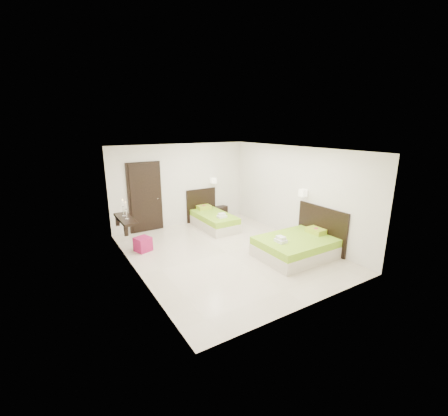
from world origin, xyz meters
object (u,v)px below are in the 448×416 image
bed_double (298,245)px  nightstand (219,212)px  bed_single (213,219)px  ottoman (143,244)px

bed_double → nightstand: 3.75m
bed_single → bed_double: bearing=-76.6°
bed_double → bed_single: bearing=103.4°
ottoman → bed_single: bearing=15.7°
nightstand → ottoman: (-3.13, -1.44, -0.03)m
bed_single → nightstand: (0.67, 0.75, -0.05)m
nightstand → ottoman: bearing=-174.5°
ottoman → nightstand: bearing=24.7°
nightstand → bed_single: bearing=-150.9°
bed_double → nightstand: (-0.05, 3.75, -0.06)m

